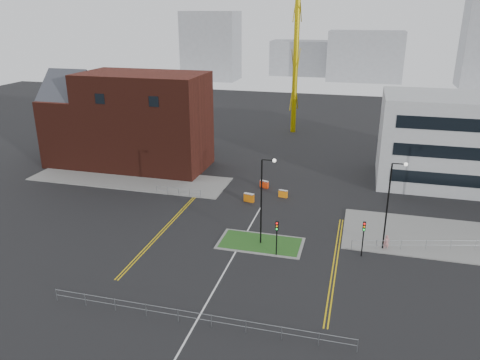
% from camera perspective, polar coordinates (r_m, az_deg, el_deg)
% --- Properties ---
extents(ground, '(200.00, 200.00, 0.00)m').
position_cam_1_polar(ground, '(41.95, -2.65, -12.36)').
color(ground, black).
rests_on(ground, ground).
extents(pavement_left, '(28.00, 8.00, 0.12)m').
position_cam_1_polar(pavement_left, '(67.53, -13.32, 0.13)').
color(pavement_left, slate).
rests_on(pavement_left, ground).
extents(pavement_right, '(24.00, 10.00, 0.12)m').
position_cam_1_polar(pavement_right, '(53.84, 25.43, -6.63)').
color(pavement_right, slate).
rests_on(pavement_right, ground).
extents(island_kerb, '(8.60, 4.60, 0.08)m').
position_cam_1_polar(island_kerb, '(48.18, 2.52, -7.71)').
color(island_kerb, slate).
rests_on(island_kerb, ground).
extents(grass_island, '(8.00, 4.00, 0.12)m').
position_cam_1_polar(grass_island, '(48.17, 2.52, -7.69)').
color(grass_island, '#1D4A18').
rests_on(grass_island, ground).
extents(brick_building, '(24.20, 10.07, 14.24)m').
position_cam_1_polar(brick_building, '(72.10, -13.65, 6.99)').
color(brick_building, '#401710').
rests_on(brick_building, ground).
extents(office_block, '(25.00, 12.20, 12.00)m').
position_cam_1_polar(office_block, '(69.35, 27.06, 4.11)').
color(office_block, '#A4A7A9').
rests_on(office_block, ground).
extents(streetlamp_island, '(1.46, 0.36, 9.18)m').
position_cam_1_polar(streetlamp_island, '(45.88, 2.89, -1.79)').
color(streetlamp_island, black).
rests_on(streetlamp_island, ground).
extents(streetlamp_right_near, '(1.46, 0.36, 9.18)m').
position_cam_1_polar(streetlamp_right_near, '(47.02, 17.88, -2.23)').
color(streetlamp_right_near, black).
rests_on(streetlamp_right_near, ground).
extents(traffic_light_island, '(0.28, 0.33, 3.65)m').
position_cam_1_polar(traffic_light_island, '(44.92, 4.51, -6.31)').
color(traffic_light_island, black).
rests_on(traffic_light_island, ground).
extents(traffic_light_right, '(0.28, 0.33, 3.65)m').
position_cam_1_polar(traffic_light_right, '(46.19, 14.84, -6.19)').
color(traffic_light_right, black).
rests_on(traffic_light_right, ground).
extents(railing_front, '(24.05, 0.05, 1.10)m').
position_cam_1_polar(railing_front, '(36.84, -5.57, -16.13)').
color(railing_front, gray).
rests_on(railing_front, ground).
extents(railing_left, '(6.05, 0.05, 1.10)m').
position_cam_1_polar(railing_left, '(60.21, -7.53, -1.27)').
color(railing_left, gray).
rests_on(railing_left, ground).
extents(railing_right, '(19.05, 5.05, 1.10)m').
position_cam_1_polar(railing_right, '(51.03, 24.34, -7.02)').
color(railing_right, gray).
rests_on(railing_right, ground).
extents(centre_line, '(0.15, 30.00, 0.01)m').
position_cam_1_polar(centre_line, '(43.57, -1.84, -10.99)').
color(centre_line, silver).
rests_on(centre_line, ground).
extents(yellow_left_a, '(0.12, 24.00, 0.01)m').
position_cam_1_polar(yellow_left_a, '(53.02, -8.73, -5.26)').
color(yellow_left_a, gold).
rests_on(yellow_left_a, ground).
extents(yellow_left_b, '(0.12, 24.00, 0.01)m').
position_cam_1_polar(yellow_left_b, '(52.90, -8.43, -5.30)').
color(yellow_left_b, gold).
rests_on(yellow_left_b, ground).
extents(yellow_right_a, '(0.12, 20.00, 0.01)m').
position_cam_1_polar(yellow_right_a, '(45.63, 11.33, -9.87)').
color(yellow_right_a, gold).
rests_on(yellow_right_a, ground).
extents(yellow_right_b, '(0.12, 20.00, 0.01)m').
position_cam_1_polar(yellow_right_b, '(45.62, 11.71, -9.90)').
color(yellow_right_b, gold).
rests_on(yellow_right_b, ground).
extents(skyline_a, '(18.00, 12.00, 22.00)m').
position_cam_1_polar(skyline_a, '(162.31, -3.55, 15.99)').
color(skyline_a, gray).
rests_on(skyline_a, ground).
extents(skyline_b, '(24.00, 12.00, 16.00)m').
position_cam_1_polar(skyline_b, '(164.32, 15.01, 14.38)').
color(skyline_b, gray).
rests_on(skyline_b, ground).
extents(skyline_d, '(30.00, 12.00, 12.00)m').
position_cam_1_polar(skyline_d, '(175.49, 8.94, 14.46)').
color(skyline_d, gray).
rests_on(skyline_d, ground).
extents(pedestrian, '(0.64, 0.47, 1.60)m').
position_cam_1_polar(pedestrian, '(48.81, 17.43, -7.30)').
color(pedestrian, tan).
rests_on(pedestrian, ground).
extents(barrier_left, '(1.34, 0.65, 1.08)m').
position_cam_1_polar(barrier_left, '(57.96, 1.11, -2.12)').
color(barrier_left, '#CB630B').
rests_on(barrier_left, ground).
extents(barrier_mid, '(1.18, 0.55, 0.95)m').
position_cam_1_polar(barrier_mid, '(59.60, 5.28, -1.64)').
color(barrier_mid, orange).
rests_on(barrier_mid, ground).
extents(barrier_right, '(1.24, 0.77, 0.99)m').
position_cam_1_polar(barrier_right, '(62.56, 2.96, -0.48)').
color(barrier_right, '#F83B0D').
rests_on(barrier_right, ground).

